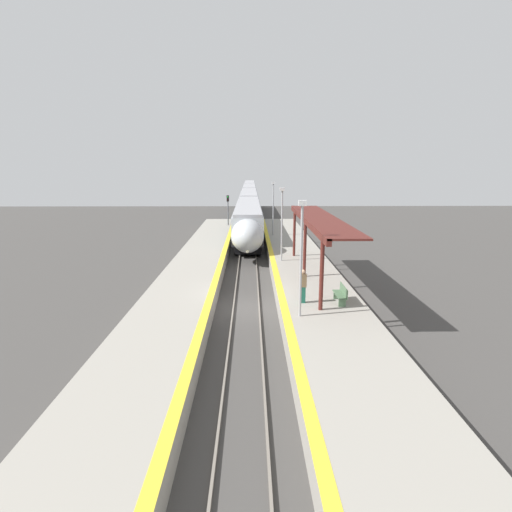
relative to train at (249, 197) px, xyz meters
The scene contains 13 objects.
ground_plane 55.57m from the train, 90.00° to the right, with size 120.00×120.00×0.00m, color #423F3D.
rail_left 55.57m from the train, 90.74° to the right, with size 0.08×90.00×0.15m, color slate.
rail_right 55.57m from the train, 89.26° to the right, with size 0.08×90.00×0.15m, color slate.
train is the anchor object (origin of this frame).
platform_right 55.69m from the train, 85.99° to the right, with size 4.37×64.00×0.97m.
platform_left 55.67m from the train, 93.78° to the right, with size 3.91×64.00×0.97m.
platform_bench 57.56m from the train, 85.15° to the right, with size 0.44×1.62×0.89m.
person_waiting 57.38m from the train, 87.11° to the right, with size 0.36×0.23×1.74m.
railway_signal 29.25m from the train, 94.76° to the right, with size 0.28×0.28×4.47m.
lamppost_near 59.25m from the train, 87.55° to the right, with size 0.36×0.20×5.36m.
lamppost_mid 47.99m from the train, 86.97° to the right, with size 0.36×0.20×5.36m.
lamppost_far 36.75m from the train, 86.04° to the right, with size 0.36×0.20×5.36m.
station_canopy 52.52m from the train, 85.39° to the right, with size 2.02×15.09×3.77m.
Camera 1 is at (0.26, -21.14, 7.74)m, focal length 28.00 mm.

